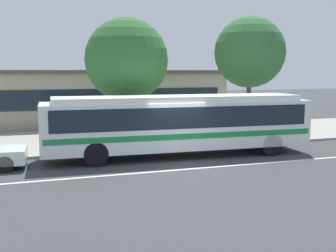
# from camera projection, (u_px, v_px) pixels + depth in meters

# --- Properties ---
(ground_plane) EXTENTS (120.00, 120.00, 0.00)m
(ground_plane) POSITION_uv_depth(u_px,v_px,m) (182.00, 165.00, 16.82)
(ground_plane) COLOR #3A3C3F
(sidewalk_slab) EXTENTS (60.00, 8.00, 0.12)m
(sidewalk_slab) POSITION_uv_depth(u_px,v_px,m) (139.00, 137.00, 23.44)
(sidewalk_slab) COLOR #98968D
(sidewalk_slab) RESTS_ON ground_plane
(lane_stripe_center) EXTENTS (56.00, 0.16, 0.01)m
(lane_stripe_center) POSITION_uv_depth(u_px,v_px,m) (189.00, 169.00, 16.07)
(lane_stripe_center) COLOR silver
(lane_stripe_center) RESTS_ON ground_plane
(transit_bus) EXTENTS (12.05, 3.00, 2.72)m
(transit_bus) POSITION_uv_depth(u_px,v_px,m) (179.00, 121.00, 18.37)
(transit_bus) COLOR white
(transit_bus) RESTS_ON ground_plane
(pedestrian_waiting_near_sign) EXTENTS (0.34, 0.34, 1.69)m
(pedestrian_waiting_near_sign) POSITION_uv_depth(u_px,v_px,m) (172.00, 123.00, 21.72)
(pedestrian_waiting_near_sign) COLOR #6F6353
(pedestrian_waiting_near_sign) RESTS_ON sidewalk_slab
(pedestrian_walking_along_curb) EXTENTS (0.47, 0.47, 1.70)m
(pedestrian_walking_along_curb) POSITION_uv_depth(u_px,v_px,m) (87.00, 127.00, 20.02)
(pedestrian_walking_along_curb) COLOR navy
(pedestrian_walking_along_curb) RESTS_ON sidewalk_slab
(pedestrian_standing_by_tree) EXTENTS (0.37, 0.37, 1.62)m
(pedestrian_standing_by_tree) POSITION_uv_depth(u_px,v_px,m) (225.00, 125.00, 21.08)
(pedestrian_standing_by_tree) COLOR #6A6C5B
(pedestrian_standing_by_tree) RESTS_ON sidewalk_slab
(street_tree_near_stop) EXTENTS (4.35, 4.35, 6.45)m
(street_tree_near_stop) POSITION_uv_depth(u_px,v_px,m) (126.00, 60.00, 21.38)
(street_tree_near_stop) COLOR brown
(street_tree_near_stop) RESTS_ON sidewalk_slab
(street_tree_mid_block) EXTENTS (4.16, 4.16, 6.87)m
(street_tree_mid_block) POSITION_uv_depth(u_px,v_px,m) (250.00, 52.00, 24.05)
(street_tree_mid_block) COLOR brown
(street_tree_mid_block) RESTS_ON sidewalk_slab
(station_building) EXTENTS (18.76, 6.60, 3.88)m
(station_building) POSITION_uv_depth(u_px,v_px,m) (94.00, 97.00, 29.86)
(station_building) COLOR #A49D86
(station_building) RESTS_ON ground_plane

